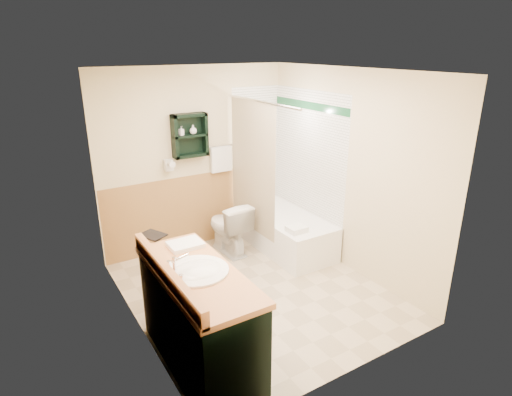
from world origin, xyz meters
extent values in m
plane|color=beige|center=(0.00, 0.00, 0.00)|extent=(3.00, 3.00, 0.00)
cube|color=beige|center=(0.00, 1.52, 1.20)|extent=(2.60, 0.04, 2.40)
cube|color=beige|center=(-1.32, 0.00, 1.20)|extent=(0.04, 3.00, 2.40)
cube|color=beige|center=(1.32, 0.00, 1.20)|extent=(0.04, 3.00, 2.40)
cube|color=white|center=(0.00, 0.00, 2.42)|extent=(2.60, 3.00, 0.04)
cube|color=black|center=(-0.10, 1.41, 1.55)|extent=(0.45, 0.15, 0.55)
cylinder|color=silver|center=(0.53, 0.75, 2.00)|extent=(0.03, 1.60, 0.03)
cube|color=black|center=(-0.99, -0.73, 0.45)|extent=(0.59, 1.42, 0.90)
cube|color=white|center=(0.93, 0.74, 0.24)|extent=(0.71, 1.50, 0.47)
imported|color=white|center=(0.22, 1.03, 0.35)|extent=(0.44, 0.74, 0.70)
cube|color=white|center=(-0.89, -0.25, 0.92)|extent=(0.30, 0.23, 0.04)
imported|color=black|center=(-1.16, 0.07, 1.02)|extent=(0.17, 0.10, 0.24)
cube|color=white|center=(0.75, 0.24, 0.51)|extent=(0.23, 0.19, 0.07)
imported|color=white|center=(-0.21, 1.40, 1.59)|extent=(0.08, 0.12, 0.05)
imported|color=white|center=(-0.05, 1.40, 1.61)|extent=(0.11, 0.13, 0.09)
camera|label=1|loc=(-2.19, -3.58, 2.63)|focal=30.00mm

